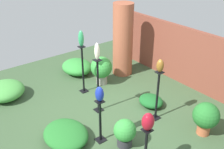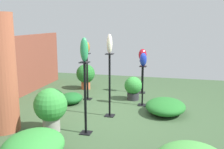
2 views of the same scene
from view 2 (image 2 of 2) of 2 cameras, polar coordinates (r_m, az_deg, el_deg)
ground_plane at (r=6.06m, az=-0.39°, el=-7.93°), size 8.00×8.00×0.00m
brick_wall_back at (r=6.98m, az=-22.18°, el=0.79°), size 5.60×0.12×1.64m
brick_pillar at (r=5.16m, az=-23.27°, el=0.23°), size 0.60×0.60×2.18m
pedestal_jade at (r=4.73m, az=-5.82°, el=-5.83°), size 0.20×0.20×1.32m
pedestal_bronze at (r=6.83m, az=-5.38°, el=-0.88°), size 0.20×0.20×1.22m
pedestal_cobalt at (r=6.37m, az=6.67°, el=-2.89°), size 0.20×0.20×0.97m
pedestal_ivory at (r=5.57m, az=-0.52°, el=-2.93°), size 0.20×0.20×1.36m
pedestal_ruby at (r=7.50m, az=6.55°, el=-0.86°), size 0.20×0.20×0.94m
art_vase_jade at (r=4.54m, az=-6.06°, el=5.39°), size 0.13×0.14×0.42m
art_vase_bronze at (r=6.71m, az=-5.51°, el=5.87°), size 0.16×0.15×0.29m
art_vase_cobalt at (r=6.24m, az=6.81°, el=3.27°), size 0.18×0.16×0.32m
art_vase_ivory at (r=5.41m, az=-0.54°, el=6.69°), size 0.12×0.12×0.40m
art_vase_ruby at (r=7.38m, az=6.67°, el=4.29°), size 0.20×0.22×0.33m
potted_plant_front_right at (r=7.93m, az=-5.77°, el=-0.02°), size 0.56×0.56×0.76m
potted_plant_near_pillar at (r=4.96m, az=-13.21°, el=-6.85°), size 0.61×0.61×0.82m
potted_plant_mid_right at (r=6.84m, az=4.63°, el=-2.75°), size 0.46×0.46×0.61m
foliage_bed_west at (r=4.15m, az=-16.74°, el=-14.77°), size 1.04×0.88×0.42m
foliage_bed_center at (r=5.99m, az=11.55°, el=-6.81°), size 1.06×0.88×0.32m
foliage_bed_rear at (r=6.64m, az=-8.89°, el=-5.13°), size 0.64×0.56×0.26m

